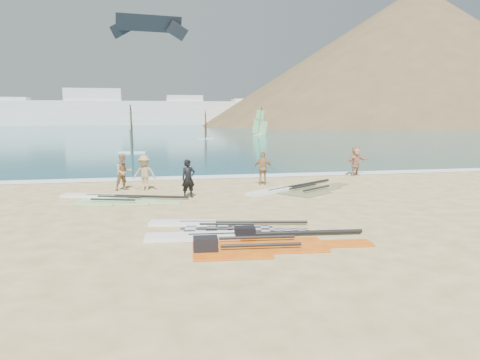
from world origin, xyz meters
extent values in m
plane|color=#D8C27E|center=(0.00, 0.00, 0.00)|extent=(300.00, 300.00, 0.00)
cube|color=#0B3F4E|center=(0.00, 132.00, 0.00)|extent=(300.00, 240.00, 0.06)
cube|color=white|center=(0.00, 12.30, 0.00)|extent=(300.00, 1.20, 0.04)
cube|color=white|center=(-20.00, 150.00, 4.03)|extent=(160.00, 8.00, 8.00)
cube|color=white|center=(-45.00, 150.00, 4.53)|extent=(10.00, 7.00, 9.00)
cube|color=white|center=(-20.00, 150.00, 6.03)|extent=(18.00, 7.00, 12.00)
cube|color=white|center=(10.00, 150.00, 5.03)|extent=(12.00, 7.00, 10.00)
cube|color=white|center=(35.00, 150.00, 4.53)|extent=(16.00, 7.00, 9.00)
cube|color=white|center=(55.00, 150.00, 5.53)|extent=(10.00, 7.00, 11.00)
cone|color=brown|center=(85.00, 130.00, 0.00)|extent=(143.00, 143.00, 45.00)
cube|color=#262629|center=(-2.84, 0.41, 0.02)|extent=(1.87, 2.00, 0.04)
cube|color=#262629|center=(-1.48, 0.14, 0.02)|extent=(1.41, 1.34, 0.04)
cube|color=#262629|center=(-0.38, -0.08, 0.02)|extent=(1.12, 0.71, 0.04)
cylinder|color=black|center=(-1.58, 0.95, 0.10)|extent=(3.92, 0.88, 0.10)
cylinder|color=black|center=(-2.19, 0.59, 0.16)|extent=(1.63, 0.39, 0.07)
cylinder|color=black|center=(-2.31, 0.00, 0.16)|extent=(1.63, 0.39, 0.07)
cube|color=white|center=(-3.45, 1.33, 0.06)|extent=(2.15, 0.96, 0.12)
cube|color=#56C821|center=(-6.32, 6.06, 0.02)|extent=(2.22, 2.33, 0.04)
cube|color=#56C821|center=(-4.89, 5.57, 0.02)|extent=(1.65, 1.59, 0.04)
cube|color=#56C821|center=(-3.73, 5.18, 0.02)|extent=(1.25, 0.90, 0.04)
cylinder|color=black|center=(-4.88, 6.47, 0.10)|extent=(4.14, 1.50, 0.10)
cylinder|color=black|center=(-5.59, 6.16, 0.16)|extent=(1.72, 0.65, 0.08)
cylinder|color=black|center=(-5.80, 5.53, 0.16)|extent=(1.72, 0.65, 0.08)
cube|color=white|center=(-6.85, 7.14, 0.06)|extent=(2.34, 1.31, 0.12)
cube|color=orange|center=(2.17, 6.45, 0.02)|extent=(2.78, 2.83, 0.04)
cube|color=orange|center=(3.55, 7.44, 0.02)|extent=(2.01, 1.98, 0.04)
cube|color=orange|center=(4.67, 8.24, 0.02)|extent=(1.40, 1.25, 0.04)
cylinder|color=black|center=(2.73, 8.03, 0.10)|extent=(4.03, 2.92, 0.12)
cylinder|color=black|center=(2.56, 7.18, 0.16)|extent=(1.69, 1.24, 0.08)
cylinder|color=black|center=(2.99, 6.58, 0.16)|extent=(1.69, 1.24, 0.08)
cube|color=white|center=(0.84, 6.67, 0.06)|extent=(2.47, 2.04, 0.12)
cube|color=red|center=(-2.46, -1.42, 0.02)|extent=(2.15, 2.34, 0.04)
cube|color=red|center=(-0.74, -1.59, 0.02)|extent=(1.64, 1.55, 0.04)
cube|color=red|center=(0.66, -1.73, 0.02)|extent=(1.35, 0.77, 0.04)
cylinder|color=black|center=(-0.97, -0.59, 0.10)|extent=(4.96, 0.61, 0.12)
cylinder|color=black|center=(-1.67, -1.12, 0.16)|extent=(2.05, 0.29, 0.09)
cylinder|color=black|center=(-1.75, -1.87, 0.16)|extent=(2.05, 0.29, 0.09)
cube|color=white|center=(-3.33, -0.36, 0.06)|extent=(2.65, 0.96, 0.12)
cube|color=black|center=(-3.14, -1.67, 0.19)|extent=(0.64, 0.49, 0.39)
cube|color=black|center=(-1.90, -0.63, 0.17)|extent=(0.60, 0.45, 0.34)
imported|color=black|center=(-2.79, 6.23, 0.80)|extent=(0.66, 0.51, 1.60)
imported|color=#9F7854|center=(-5.50, 8.85, 0.83)|extent=(1.00, 0.91, 1.67)
imported|color=tan|center=(-4.56, 8.54, 0.81)|extent=(1.19, 0.92, 1.62)
imported|color=#AB7B4E|center=(1.17, 9.15, 0.81)|extent=(1.02, 0.60, 1.62)
imported|color=tan|center=(7.22, 11.50, 0.84)|extent=(1.63, 1.06, 1.68)
cube|color=white|center=(-5.53, 29.88, 0.10)|extent=(2.42, 0.86, 0.14)
cube|color=orange|center=(-5.53, 29.88, 1.26)|extent=(0.26, 2.92, 2.60)
cube|color=orange|center=(-5.53, 29.88, 3.05)|extent=(0.17, 1.64, 1.80)
cylinder|color=black|center=(-5.53, 29.88, 2.25)|extent=(0.16, 0.83, 4.12)
cube|color=white|center=(4.27, 53.31, 0.09)|extent=(2.32, 1.15, 0.13)
cube|color=#B50A22|center=(4.27, 53.31, 1.18)|extent=(0.70, 2.67, 2.43)
cube|color=#B50A22|center=(4.27, 53.31, 2.85)|extent=(0.42, 1.51, 1.69)
cylinder|color=black|center=(4.27, 53.31, 2.11)|extent=(0.27, 0.77, 3.85)
cube|color=white|center=(14.76, 63.25, 0.11)|extent=(2.53, 2.25, 0.15)
cube|color=#3DD119|center=(14.76, 63.25, 1.39)|extent=(2.07, 2.54, 2.87)
cube|color=#3DD119|center=(14.76, 63.25, 3.36)|extent=(1.19, 1.45, 1.99)
cylinder|color=black|center=(14.76, 63.25, 2.48)|extent=(0.65, 0.77, 4.55)
cube|color=black|center=(-3.48, 41.83, 13.54)|extent=(7.31, 1.85, 1.75)
cube|color=black|center=(-6.56, 41.42, 12.84)|extent=(2.40, 1.06, 2.23)
cube|color=black|center=(-0.40, 42.23, 12.84)|extent=(2.52, 0.89, 2.23)
camera|label=1|loc=(-4.62, -12.97, 3.41)|focal=35.00mm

